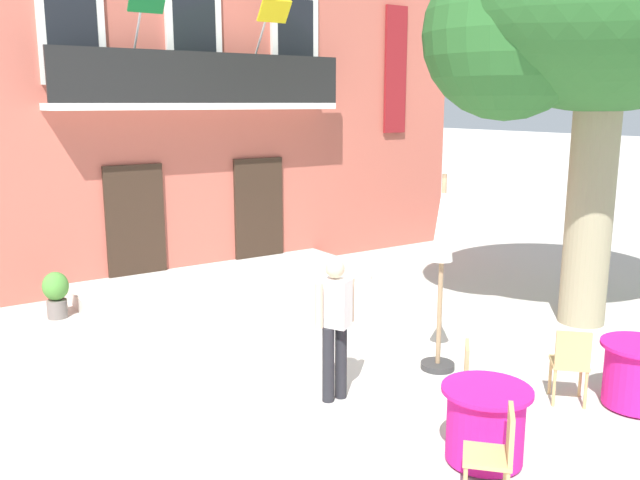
{
  "coord_description": "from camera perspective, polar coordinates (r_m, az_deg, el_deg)",
  "views": [
    {
      "loc": [
        -5.39,
        -7.01,
        3.42
      ],
      "look_at": [
        0.33,
        1.45,
        1.3
      ],
      "focal_mm": 37.46,
      "sensor_mm": 36.0,
      "label": 1
    }
  ],
  "objects": [
    {
      "name": "ground_plane",
      "position": [
        9.48,
        3.33,
        -9.43
      ],
      "size": [
        120.0,
        120.0,
        0.0
      ],
      "primitive_type": "plane",
      "color": "beige"
    },
    {
      "name": "entrance_step_platform",
      "position": [
        12.61,
        -8.12,
        -3.55
      ],
      "size": [
        5.33,
        2.08,
        0.25
      ],
      "primitive_type": "cube",
      "color": "silver",
      "rests_on": "ground"
    },
    {
      "name": "pedestrian_near_entrance",
      "position": [
        7.69,
        1.28,
        -6.96
      ],
      "size": [
        0.53,
        0.4,
        1.69
      ],
      "color": "#232328",
      "rests_on": "ground"
    },
    {
      "name": "building_facade",
      "position": [
        14.96,
        -13.75,
        12.65
      ],
      "size": [
        13.0,
        5.09,
        7.5
      ],
      "color": "#BC5B4C",
      "rests_on": "ground"
    },
    {
      "name": "cafe_umbrella",
      "position": [
        8.52,
        10.39,
        -0.34
      ],
      "size": [
        0.44,
        0.44,
        2.55
      ],
      "color": "#997A56",
      "rests_on": "ground"
    },
    {
      "name": "ground_planter_left",
      "position": [
        11.53,
        -21.62,
        -4.18
      ],
      "size": [
        0.41,
        0.41,
        0.76
      ],
      "color": "slate",
      "rests_on": "ground"
    },
    {
      "name": "cafe_table_middle",
      "position": [
        8.5,
        25.54,
        -10.34
      ],
      "size": [
        0.86,
        0.86,
        0.76
      ],
      "color": "#DB1984",
      "rests_on": "ground"
    },
    {
      "name": "plane_tree",
      "position": [
        10.92,
        22.79,
        16.99
      ],
      "size": [
        5.01,
        4.4,
        6.2
      ],
      "color": "gray",
      "rests_on": "ground"
    },
    {
      "name": "cafe_chair_near_tree_0",
      "position": [
        6.09,
        14.84,
        -17.02
      ],
      "size": [
        0.57,
        0.57,
        0.91
      ],
      "color": "tan",
      "rests_on": "ground"
    },
    {
      "name": "cafe_chair_middle_0",
      "position": [
        8.22,
        20.61,
        -9.63
      ],
      "size": [
        0.57,
        0.57,
        0.91
      ],
      "color": "tan",
      "rests_on": "ground"
    },
    {
      "name": "cafe_chair_near_tree_1",
      "position": [
        7.43,
        13.17,
        -11.47
      ],
      "size": [
        0.57,
        0.57,
        0.91
      ],
      "color": "tan",
      "rests_on": "ground"
    },
    {
      "name": "cafe_table_near_tree",
      "position": [
        6.81,
        13.94,
        -15.01
      ],
      "size": [
        0.86,
        0.86,
        0.76
      ],
      "color": "#DB1984",
      "rests_on": "ground"
    }
  ]
}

